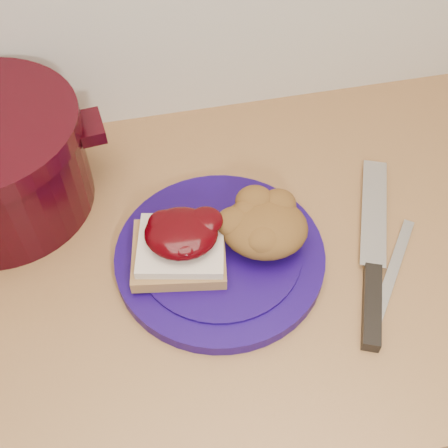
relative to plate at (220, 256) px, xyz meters
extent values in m
cube|color=beige|center=(-0.04, 0.01, -0.48)|extent=(4.00, 0.60, 0.86)
cylinder|color=#15054D|center=(0.00, 0.00, 0.00)|extent=(0.34, 0.34, 0.02)
cube|color=olive|center=(-0.05, 0.00, 0.02)|extent=(0.13, 0.12, 0.02)
cube|color=beige|center=(-0.05, 0.00, 0.04)|extent=(0.13, 0.12, 0.01)
ellipsoid|color=#2F0104|center=(-0.05, 0.00, 0.06)|extent=(0.11, 0.11, 0.03)
ellipsoid|color=brown|center=(0.06, 0.00, 0.04)|extent=(0.14, 0.12, 0.06)
cube|color=black|center=(0.17, -0.11, 0.00)|extent=(0.07, 0.12, 0.02)
cube|color=silver|center=(0.23, 0.03, 0.00)|extent=(0.11, 0.19, 0.00)
cube|color=silver|center=(0.22, -0.07, -0.01)|extent=(0.12, 0.16, 0.00)
cube|color=black|center=(-0.14, 0.18, 0.09)|extent=(0.04, 0.06, 0.02)
camera|label=1|loc=(-0.09, -0.42, 0.61)|focal=45.00mm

